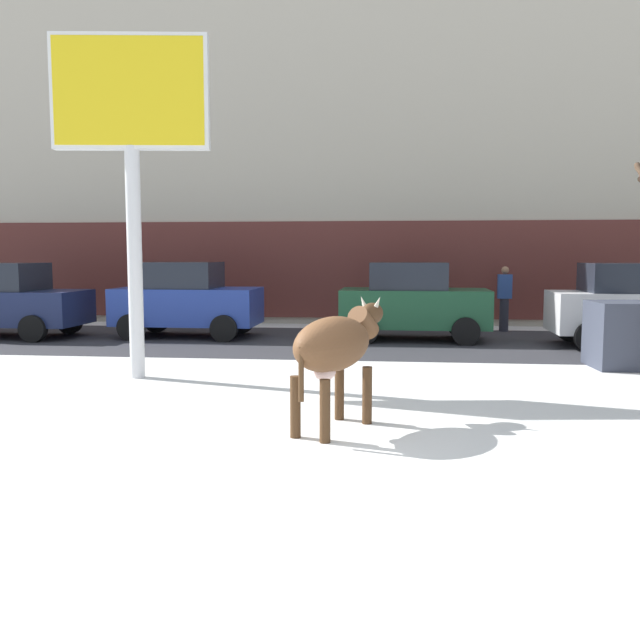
{
  "coord_description": "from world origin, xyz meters",
  "views": [
    {
      "loc": [
        1.41,
        -6.86,
        2.06
      ],
      "look_at": [
        0.37,
        2.83,
        1.1
      ],
      "focal_mm": 37.75,
      "sensor_mm": 36.0,
      "label": 1
    }
  ],
  "objects_px": {
    "cow_brown": "(336,346)",
    "billboard": "(131,113)",
    "car_darkgreen_hatchback": "(413,301)",
    "car_white_hatchback": "(632,305)",
    "pedestrian_near_billboard": "(504,298)",
    "pedestrian_by_cars": "(402,298)",
    "car_blue_hatchback": "(186,300)",
    "dumpster": "(640,335)"
  },
  "relations": [
    {
      "from": "cow_brown",
      "to": "billboard",
      "type": "relative_size",
      "value": 0.34
    },
    {
      "from": "cow_brown",
      "to": "car_darkgreen_hatchback",
      "type": "distance_m",
      "value": 8.51
    },
    {
      "from": "billboard",
      "to": "car_darkgreen_hatchback",
      "type": "xyz_separation_m",
      "value": [
        4.72,
        5.48,
        -3.39
      ]
    },
    {
      "from": "car_darkgreen_hatchback",
      "to": "car_white_hatchback",
      "type": "relative_size",
      "value": 1.0
    },
    {
      "from": "car_darkgreen_hatchback",
      "to": "pedestrian_near_billboard",
      "type": "distance_m",
      "value": 3.22
    },
    {
      "from": "pedestrian_by_cars",
      "to": "billboard",
      "type": "bearing_deg",
      "value": -120.7
    },
    {
      "from": "billboard",
      "to": "car_blue_hatchback",
      "type": "xyz_separation_m",
      "value": [
        -0.85,
        5.47,
        -3.39
      ]
    },
    {
      "from": "car_darkgreen_hatchback",
      "to": "pedestrian_near_billboard",
      "type": "xyz_separation_m",
      "value": [
        2.47,
        2.07,
        -0.05
      ]
    },
    {
      "from": "pedestrian_near_billboard",
      "to": "pedestrian_by_cars",
      "type": "height_order",
      "value": "same"
    },
    {
      "from": "pedestrian_by_cars",
      "to": "car_blue_hatchback",
      "type": "bearing_deg",
      "value": -158.71
    },
    {
      "from": "cow_brown",
      "to": "dumpster",
      "type": "bearing_deg",
      "value": 43.66
    },
    {
      "from": "car_blue_hatchback",
      "to": "dumpster",
      "type": "distance_m",
      "value": 10.19
    },
    {
      "from": "billboard",
      "to": "dumpster",
      "type": "xyz_separation_m",
      "value": [
        8.69,
        1.93,
        -3.71
      ]
    },
    {
      "from": "billboard",
      "to": "cow_brown",
      "type": "bearing_deg",
      "value": -39.51
    },
    {
      "from": "billboard",
      "to": "car_white_hatchback",
      "type": "height_order",
      "value": "billboard"
    },
    {
      "from": "car_darkgreen_hatchback",
      "to": "dumpster",
      "type": "height_order",
      "value": "car_darkgreen_hatchback"
    },
    {
      "from": "pedestrian_near_billboard",
      "to": "car_blue_hatchback",
      "type": "bearing_deg",
      "value": -165.5
    },
    {
      "from": "car_blue_hatchback",
      "to": "dumpster",
      "type": "bearing_deg",
      "value": -20.35
    },
    {
      "from": "pedestrian_by_cars",
      "to": "cow_brown",
      "type": "bearing_deg",
      "value": -94.93
    },
    {
      "from": "cow_brown",
      "to": "car_darkgreen_hatchback",
      "type": "height_order",
      "value": "car_darkgreen_hatchback"
    },
    {
      "from": "car_darkgreen_hatchback",
      "to": "car_white_hatchback",
      "type": "height_order",
      "value": "same"
    },
    {
      "from": "car_darkgreen_hatchback",
      "to": "car_blue_hatchback",
      "type": "bearing_deg",
      "value": -179.89
    },
    {
      "from": "cow_brown",
      "to": "dumpster",
      "type": "relative_size",
      "value": 1.11
    },
    {
      "from": "pedestrian_near_billboard",
      "to": "pedestrian_by_cars",
      "type": "distance_m",
      "value": 2.7
    },
    {
      "from": "billboard",
      "to": "pedestrian_by_cars",
      "type": "height_order",
      "value": "billboard"
    },
    {
      "from": "car_white_hatchback",
      "to": "pedestrian_by_cars",
      "type": "relative_size",
      "value": 2.03
    },
    {
      "from": "pedestrian_near_billboard",
      "to": "pedestrian_by_cars",
      "type": "relative_size",
      "value": 1.0
    },
    {
      "from": "pedestrian_by_cars",
      "to": "pedestrian_near_billboard",
      "type": "bearing_deg",
      "value": 0.0
    },
    {
      "from": "dumpster",
      "to": "pedestrian_near_billboard",
      "type": "bearing_deg",
      "value": 104.97
    },
    {
      "from": "car_blue_hatchback",
      "to": "car_white_hatchback",
      "type": "distance_m",
      "value": 10.37
    },
    {
      "from": "cow_brown",
      "to": "car_blue_hatchback",
      "type": "relative_size",
      "value": 0.54
    },
    {
      "from": "car_white_hatchback",
      "to": "pedestrian_near_billboard",
      "type": "relative_size",
      "value": 2.03
    },
    {
      "from": "car_white_hatchback",
      "to": "billboard",
      "type": "bearing_deg",
      "value": -153.45
    },
    {
      "from": "pedestrian_near_billboard",
      "to": "car_darkgreen_hatchback",
      "type": "bearing_deg",
      "value": -140.07
    },
    {
      "from": "car_white_hatchback",
      "to": "pedestrian_by_cars",
      "type": "xyz_separation_m",
      "value": [
        -5.01,
        2.81,
        -0.05
      ]
    },
    {
      "from": "billboard",
      "to": "car_white_hatchback",
      "type": "distance_m",
      "value": 11.14
    },
    {
      "from": "car_white_hatchback",
      "to": "dumpster",
      "type": "xyz_separation_m",
      "value": [
        -0.8,
        -2.81,
        -0.33
      ]
    },
    {
      "from": "car_blue_hatchback",
      "to": "car_darkgreen_hatchback",
      "type": "bearing_deg",
      "value": 0.11
    },
    {
      "from": "dumpster",
      "to": "cow_brown",
      "type": "bearing_deg",
      "value": -136.34
    },
    {
      "from": "billboard",
      "to": "dumpster",
      "type": "relative_size",
      "value": 3.27
    },
    {
      "from": "cow_brown",
      "to": "car_white_hatchback",
      "type": "relative_size",
      "value": 0.54
    },
    {
      "from": "cow_brown",
      "to": "car_white_hatchback",
      "type": "bearing_deg",
      "value": 52.46
    }
  ]
}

